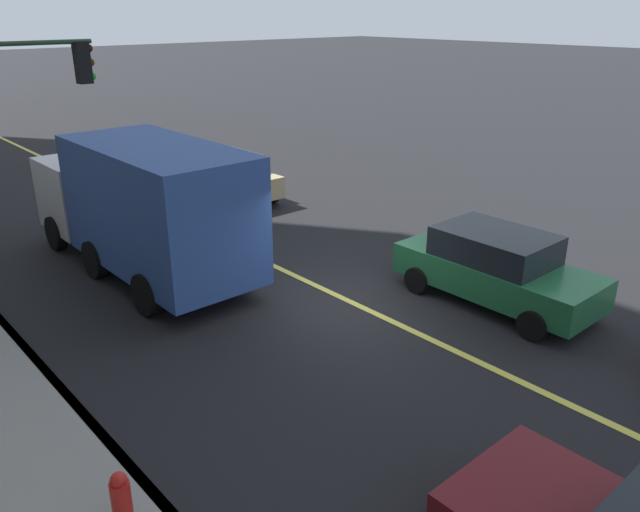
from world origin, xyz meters
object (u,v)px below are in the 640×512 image
at_px(truck_blue, 143,204).
at_px(fire_hydrant, 122,506).
at_px(car_green, 496,267).
at_px(car_tan, 227,176).

distance_m(truck_blue, fire_hydrant, 8.51).
xyz_separation_m(truck_blue, fire_hydrant, (-7.35, 4.11, -1.22)).
height_order(car_green, car_tan, car_green).
bearing_deg(truck_blue, fire_hydrant, 150.76).
relative_size(car_tan, truck_blue, 0.54).
height_order(car_tan, truck_blue, truck_blue).
distance_m(car_tan, fire_hydrant, 14.42).
distance_m(car_green, car_tan, 10.43).
bearing_deg(car_green, fire_hydrant, 95.44).
bearing_deg(truck_blue, car_tan, -51.13).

